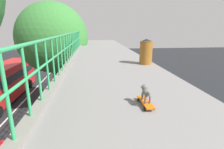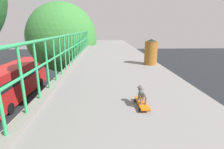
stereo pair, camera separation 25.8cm
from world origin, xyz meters
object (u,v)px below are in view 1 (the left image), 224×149
object	(u,v)px
toy_skateboard	(146,102)
litter_bin	(146,51)
city_bus	(0,83)
small_dog	(146,91)

from	to	relation	value
toy_skateboard	litter_bin	world-z (taller)	litter_bin
city_bus	small_dog	world-z (taller)	small_dog
small_dog	city_bus	bearing A→B (deg)	125.40
city_bus	small_dog	distance (m)	17.55
city_bus	litter_bin	world-z (taller)	litter_bin
city_bus	litter_bin	size ratio (longest dim) A/B	12.28
city_bus	toy_skateboard	size ratio (longest dim) A/B	20.59
city_bus	small_dog	xyz separation A→B (m)	(9.89, -13.91, 4.07)
toy_skateboard	small_dog	world-z (taller)	small_dog
small_dog	toy_skateboard	bearing A→B (deg)	-87.86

